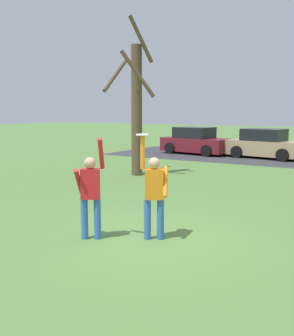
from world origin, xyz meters
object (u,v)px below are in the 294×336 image
(person_catcher, at_px, (154,191))
(frisbee_disc, at_px, (143,135))
(parked_car_tan, at_px, (265,145))
(bare_tree_tall, at_px, (136,105))
(parked_car_maroon, at_px, (196,142))
(person_defender, at_px, (90,191))

(person_catcher, bearing_deg, frisbee_disc, 0.00)
(parked_car_tan, bearing_deg, person_catcher, -74.85)
(bare_tree_tall, bearing_deg, parked_car_tan, 71.55)
(frisbee_disc, bearing_deg, parked_car_maroon, 110.92)
(person_defender, relative_size, bare_tree_tall, 0.34)
(person_catcher, relative_size, person_defender, 1.02)
(frisbee_disc, height_order, parked_car_tan, frisbee_disc)
(person_catcher, xyz_separation_m, parked_car_maroon, (-5.94, 14.91, -0.25))
(parked_car_maroon, relative_size, parked_car_tan, 1.00)
(bare_tree_tall, bearing_deg, parked_car_maroon, 98.66)
(person_catcher, bearing_deg, parked_car_maroon, -98.98)
(person_catcher, xyz_separation_m, bare_tree_tall, (-4.65, 6.44, 1.78))
(frisbee_disc, distance_m, parked_car_tan, 15.21)
(person_catcher, relative_size, frisbee_disc, 8.12)
(parked_car_maroon, xyz_separation_m, parked_car_tan, (4.13, 0.04, 0.00))
(parked_car_maroon, bearing_deg, person_catcher, -60.04)
(parked_car_tan, bearing_deg, bare_tree_tall, -100.20)
(person_defender, distance_m, frisbee_disc, 1.52)
(person_defender, distance_m, parked_car_maroon, 16.29)
(person_catcher, distance_m, person_defender, 1.26)
(person_catcher, distance_m, parked_car_tan, 15.06)
(person_defender, height_order, bare_tree_tall, bare_tree_tall)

